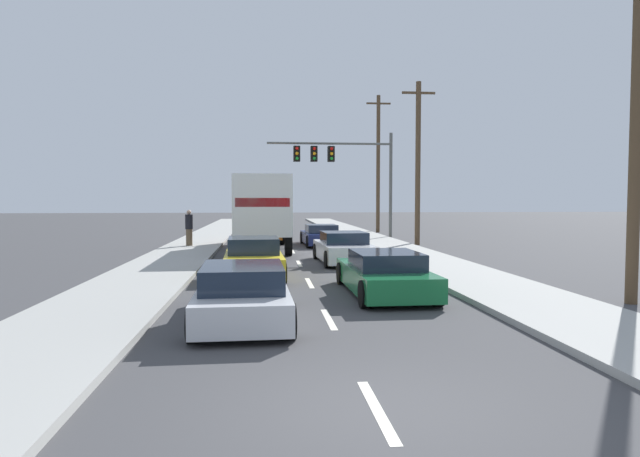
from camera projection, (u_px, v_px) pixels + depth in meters
The scene contains 15 objects.
ground_plane at pixel (288, 243), 31.35m from camera, with size 140.00×140.00×0.00m, color #3D3D3F.
sidewalk_right at pixel (396, 249), 26.87m from camera, with size 2.86×80.00×0.14m, color #9E9E99.
sidewalk_left at pixel (186, 251), 25.88m from camera, with size 2.86×80.00×0.14m, color #9E9E99.
lane_markings at pixel (290, 247), 28.97m from camera, with size 0.14×57.00×0.01m.
box_truck at pixel (261, 208), 26.53m from camera, with size 2.75×9.06×3.51m.
car_yellow at pixel (254, 259), 17.74m from camera, with size 2.00×4.39×1.28m.
car_silver at pixel (243, 294), 11.36m from camera, with size 2.00×4.46×1.18m.
car_navy at pixel (321, 236), 29.79m from camera, with size 2.01×4.24×1.13m.
car_white at pixel (344, 249), 21.76m from camera, with size 2.10×4.36×1.22m.
car_green at pixel (384, 274), 14.57m from camera, with size 1.99×4.71×1.14m.
traffic_signal_mast at pixel (334, 160), 34.54m from camera, with size 7.85×0.69×6.63m.
utility_pole_near at pixel (636, 115), 13.07m from camera, with size 1.80×0.28×8.66m.
utility_pole_mid at pixel (418, 161), 29.93m from camera, with size 1.80×0.28×8.76m.
utility_pole_far at pixel (378, 162), 41.26m from camera, with size 1.80×0.28×10.13m.
pedestrian_near_corner at pixel (189, 228), 28.04m from camera, with size 0.38×0.38×1.80m.
Camera 1 is at (-1.32, -6.28, 2.50)m, focal length 31.28 mm.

